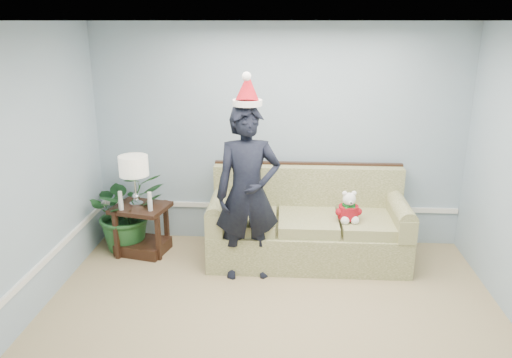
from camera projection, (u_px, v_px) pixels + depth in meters
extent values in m
cube|color=white|center=(271.00, 19.00, 3.27)|extent=(4.50, 5.00, 0.02)
cube|color=#97AFC1|center=(278.00, 137.00, 6.07)|extent=(4.50, 0.02, 2.70)
cube|color=white|center=(277.00, 207.00, 6.32)|extent=(4.48, 0.03, 0.06)
cube|color=olive|center=(307.00, 242.00, 5.87)|extent=(2.28, 1.00, 0.43)
cube|color=olive|center=(247.00, 220.00, 5.78)|extent=(0.68, 0.78, 0.13)
cube|color=olive|center=(308.00, 221.00, 5.74)|extent=(0.68, 0.78, 0.13)
cube|color=olive|center=(369.00, 223.00, 5.69)|extent=(0.68, 0.78, 0.13)
cube|color=olive|center=(307.00, 190.00, 6.06)|extent=(2.27, 0.24, 0.60)
cube|color=black|center=(308.00, 164.00, 6.04)|extent=(2.27, 0.09, 0.05)
cube|color=olive|center=(219.00, 212.00, 5.84)|extent=(0.21, 0.97, 0.26)
cube|color=olive|center=(399.00, 217.00, 5.70)|extent=(0.21, 0.97, 0.26)
cube|color=#321A12|center=(140.00, 208.00, 5.93)|extent=(0.72, 0.64, 0.05)
cube|color=#321A12|center=(143.00, 246.00, 6.09)|extent=(0.65, 0.57, 0.14)
cube|color=#321A12|center=(116.00, 235.00, 5.85)|extent=(0.06, 0.06, 0.60)
cube|color=#321A12|center=(158.00, 236.00, 5.81)|extent=(0.06, 0.06, 0.60)
cube|color=#321A12|center=(127.00, 222.00, 6.22)|extent=(0.06, 0.06, 0.60)
cube|color=#321A12|center=(166.00, 223.00, 6.19)|extent=(0.06, 0.06, 0.60)
cylinder|color=silver|center=(136.00, 204.00, 5.95)|extent=(0.16, 0.16, 0.03)
sphere|color=silver|center=(136.00, 197.00, 5.92)|extent=(0.10, 0.10, 0.10)
cylinder|color=silver|center=(135.00, 185.00, 5.88)|extent=(0.03, 0.03, 0.34)
cylinder|color=beige|center=(134.00, 166.00, 5.80)|extent=(0.34, 0.34, 0.23)
cylinder|color=silver|center=(121.00, 205.00, 5.79)|extent=(0.06, 0.06, 0.12)
cylinder|color=white|center=(120.00, 196.00, 5.75)|extent=(0.05, 0.05, 0.10)
cylinder|color=silver|center=(150.00, 206.00, 5.76)|extent=(0.06, 0.06, 0.12)
cylinder|color=white|center=(150.00, 196.00, 5.73)|extent=(0.05, 0.05, 0.10)
imported|color=#205325|center=(126.00, 210.00, 6.07)|extent=(1.18, 1.14, 1.00)
imported|color=black|center=(248.00, 194.00, 5.28)|extent=(0.77, 0.58, 1.90)
cylinder|color=white|center=(247.00, 103.00, 4.98)|extent=(0.30, 0.30, 0.06)
cone|color=#B31328|center=(248.00, 87.00, 4.96)|extent=(0.25, 0.33, 0.35)
sphere|color=white|center=(247.00, 76.00, 4.83)|extent=(0.09, 0.09, 0.09)
sphere|color=white|center=(348.00, 212.00, 5.56)|extent=(0.21, 0.21, 0.21)
cylinder|color=#B31328|center=(348.00, 212.00, 5.56)|extent=(0.25, 0.25, 0.15)
cylinder|color=#105D1D|center=(349.00, 205.00, 5.53)|extent=(0.16, 0.16, 0.03)
sphere|color=white|center=(344.00, 220.00, 5.49)|extent=(0.09, 0.09, 0.09)
sphere|color=white|center=(354.00, 221.00, 5.48)|extent=(0.09, 0.09, 0.09)
sphere|color=white|center=(349.00, 199.00, 5.50)|extent=(0.15, 0.15, 0.15)
sphere|color=black|center=(350.00, 203.00, 5.42)|extent=(0.02, 0.02, 0.02)
sphere|color=white|center=(345.00, 193.00, 5.49)|extent=(0.06, 0.06, 0.06)
sphere|color=white|center=(354.00, 193.00, 5.49)|extent=(0.06, 0.06, 0.06)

